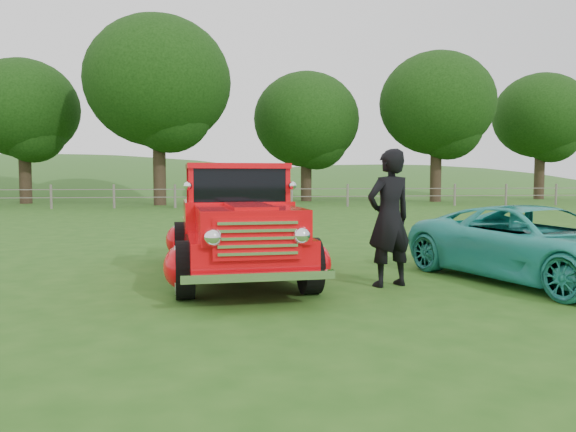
{
  "coord_description": "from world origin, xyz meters",
  "views": [
    {
      "loc": [
        -1.34,
        -7.0,
        1.58
      ],
      "look_at": [
        -0.17,
        1.2,
        1.0
      ],
      "focal_mm": 35.0,
      "sensor_mm": 36.0,
      "label": 1
    }
  ],
  "objects": [
    {
      "name": "ground",
      "position": [
        0.0,
        0.0,
        0.0
      ],
      "size": [
        140.0,
        140.0,
        0.0
      ],
      "primitive_type": "plane",
      "color": "#245115",
      "rests_on": "ground"
    },
    {
      "name": "distant_hills",
      "position": [
        -4.08,
        59.46,
        -4.55
      ],
      "size": [
        116.0,
        60.0,
        18.0
      ],
      "color": "#2D5D22",
      "rests_on": "ground"
    },
    {
      "name": "fence_line",
      "position": [
        0.0,
        22.0,
        0.6
      ],
      "size": [
        48.0,
        0.12,
        1.2
      ],
      "color": "#6F655D",
      "rests_on": "ground"
    },
    {
      "name": "tree_mid_west",
      "position": [
        -12.0,
        28.0,
        5.55
      ],
      "size": [
        6.4,
        6.4,
        8.46
      ],
      "color": "black",
      "rests_on": "ground"
    },
    {
      "name": "tree_near_west",
      "position": [
        -4.0,
        25.0,
        6.8
      ],
      "size": [
        8.0,
        8.0,
        10.42
      ],
      "color": "black",
      "rests_on": "ground"
    },
    {
      "name": "tree_near_east",
      "position": [
        5.0,
        29.0,
        5.25
      ],
      "size": [
        6.8,
        6.8,
        8.33
      ],
      "color": "black",
      "rests_on": "ground"
    },
    {
      "name": "tree_mid_east",
      "position": [
        13.0,
        27.0,
        6.17
      ],
      "size": [
        7.2,
        7.2,
        9.44
      ],
      "color": "black",
      "rests_on": "ground"
    },
    {
      "name": "tree_far_east",
      "position": [
        22.0,
        30.0,
        5.86
      ],
      "size": [
        6.6,
        6.6,
        8.86
      ],
      "color": "black",
      "rests_on": "ground"
    },
    {
      "name": "red_pickup",
      "position": [
        -0.91,
        1.84,
        0.8
      ],
      "size": [
        2.45,
        5.08,
        1.78
      ],
      "rotation": [
        0.0,
        0.0,
        0.06
      ],
      "color": "black",
      "rests_on": "ground"
    },
    {
      "name": "teal_sedan",
      "position": [
        3.52,
        0.72,
        0.57
      ],
      "size": [
        3.05,
        4.5,
        1.14
      ],
      "primitive_type": "imported",
      "rotation": [
        0.0,
        0.0,
        0.3
      ],
      "color": "teal",
      "rests_on": "ground"
    },
    {
      "name": "man",
      "position": [
        1.23,
        0.73,
        0.99
      ],
      "size": [
        0.83,
        0.67,
        1.98
      ],
      "primitive_type": "imported",
      "rotation": [
        0.0,
        0.0,
        3.45
      ],
      "color": "black",
      "rests_on": "ground"
    }
  ]
}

